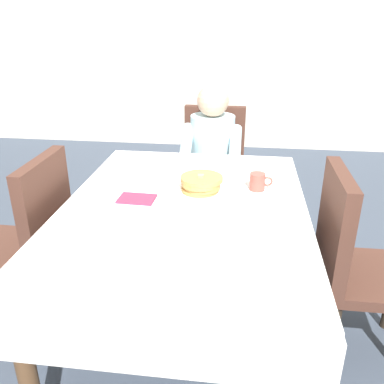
{
  "coord_description": "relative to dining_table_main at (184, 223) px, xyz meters",
  "views": [
    {
      "loc": [
        0.25,
        -1.66,
        1.54
      ],
      "look_at": [
        0.03,
        0.04,
        0.79
      ],
      "focal_mm": 38.31,
      "sensor_mm": 36.0,
      "label": 1
    }
  ],
  "objects": [
    {
      "name": "ground_plane",
      "position": [
        0.0,
        0.0,
        -0.65
      ],
      "size": [
        14.0,
        14.0,
        0.0
      ],
      "primitive_type": "plane",
      "color": "#3D4756"
    },
    {
      "name": "back_wall",
      "position": [
        0.0,
        3.4,
        0.95
      ],
      "size": [
        12.0,
        0.16,
        3.2
      ],
      "primitive_type": "cube",
      "color": "beige",
      "rests_on": "ground"
    },
    {
      "name": "dining_table_main",
      "position": [
        0.0,
        0.0,
        0.0
      ],
      "size": [
        1.12,
        1.52,
        0.74
      ],
      "color": "white",
      "rests_on": "ground"
    },
    {
      "name": "chair_diner",
      "position": [
        0.04,
        1.17,
        -0.12
      ],
      "size": [
        0.44,
        0.45,
        0.93
      ],
      "rotation": [
        0.0,
        0.0,
        3.14
      ],
      "color": "#4C2D23",
      "rests_on": "ground"
    },
    {
      "name": "diner_person",
      "position": [
        0.04,
        1.01,
        0.02
      ],
      "size": [
        0.4,
        0.43,
        1.12
      ],
      "rotation": [
        0.0,
        0.0,
        3.14
      ],
      "color": "silver",
      "rests_on": "ground"
    },
    {
      "name": "chair_left_side",
      "position": [
        -0.77,
        0.0,
        -0.12
      ],
      "size": [
        0.45,
        0.44,
        0.93
      ],
      "rotation": [
        0.0,
        0.0,
        1.57
      ],
      "color": "#4C2D23",
      "rests_on": "ground"
    },
    {
      "name": "chair_right_side",
      "position": [
        0.77,
        0.0,
        -0.12
      ],
      "size": [
        0.45,
        0.44,
        0.93
      ],
      "rotation": [
        0.0,
        0.0,
        -1.57
      ],
      "color": "#4C2D23",
      "rests_on": "ground"
    },
    {
      "name": "plate_breakfast",
      "position": [
        0.06,
        0.14,
        0.1
      ],
      "size": [
        0.28,
        0.28,
        0.02
      ],
      "primitive_type": "cylinder",
      "color": "white",
      "rests_on": "dining_table_main"
    },
    {
      "name": "breakfast_stack",
      "position": [
        0.06,
        0.14,
        0.14
      ],
      "size": [
        0.2,
        0.2,
        0.08
      ],
      "color": "tan",
      "rests_on": "plate_breakfast"
    },
    {
      "name": "cup_coffee",
      "position": [
        0.33,
        0.22,
        0.13
      ],
      "size": [
        0.11,
        0.08,
        0.08
      ],
      "color": "#B24C42",
      "rests_on": "dining_table_main"
    },
    {
      "name": "syrup_pitcher",
      "position": [
        -0.18,
        0.23,
        0.13
      ],
      "size": [
        0.08,
        0.08,
        0.07
      ],
      "color": "silver",
      "rests_on": "dining_table_main"
    },
    {
      "name": "fork_left_of_plate",
      "position": [
        -0.13,
        0.12,
        0.09
      ],
      "size": [
        0.03,
        0.18,
        0.0
      ],
      "primitive_type": "cube",
      "rotation": [
        0.0,
        0.0,
        1.68
      ],
      "color": "silver",
      "rests_on": "dining_table_main"
    },
    {
      "name": "knife_right_of_plate",
      "position": [
        0.25,
        0.12,
        0.09
      ],
      "size": [
        0.02,
        0.2,
        0.0
      ],
      "primitive_type": "cube",
      "rotation": [
        0.0,
        0.0,
        1.53
      ],
      "color": "silver",
      "rests_on": "dining_table_main"
    },
    {
      "name": "spoon_near_edge",
      "position": [
        0.1,
        -0.2,
        0.09
      ],
      "size": [
        0.15,
        0.02,
        0.0
      ],
      "primitive_type": "cube",
      "rotation": [
        0.0,
        0.0,
        -0.04
      ],
      "color": "silver",
      "rests_on": "dining_table_main"
    },
    {
      "name": "napkin_folded",
      "position": [
        -0.23,
        0.03,
        0.09
      ],
      "size": [
        0.17,
        0.13,
        0.01
      ],
      "primitive_type": "cube",
      "rotation": [
        0.0,
        0.0,
        -0.04
      ],
      "color": "#8C2D4C",
      "rests_on": "dining_table_main"
    }
  ]
}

